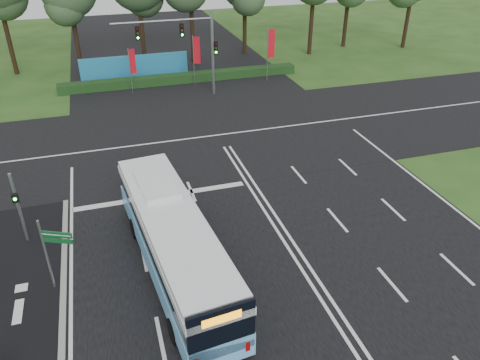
% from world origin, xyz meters
% --- Properties ---
extents(ground, '(120.00, 120.00, 0.00)m').
position_xyz_m(ground, '(0.00, 0.00, 0.00)').
color(ground, '#294A18').
rests_on(ground, ground).
extents(road_main, '(20.00, 120.00, 0.04)m').
position_xyz_m(road_main, '(0.00, 0.00, 0.02)').
color(road_main, black).
rests_on(road_main, ground).
extents(road_cross, '(120.00, 14.00, 0.05)m').
position_xyz_m(road_cross, '(0.00, 12.00, 0.03)').
color(road_cross, black).
rests_on(road_cross, ground).
extents(kerb_strip, '(0.25, 18.00, 0.12)m').
position_xyz_m(kerb_strip, '(-10.10, -3.00, 0.06)').
color(kerb_strip, gray).
rests_on(kerb_strip, ground).
extents(city_bus, '(3.55, 11.74, 3.32)m').
position_xyz_m(city_bus, '(-5.35, -1.47, 1.67)').
color(city_bus, '#6EC0FF').
rests_on(city_bus, ground).
extents(pedestrian_signal, '(0.32, 0.43, 3.72)m').
position_xyz_m(pedestrian_signal, '(-11.81, 2.85, 2.04)').
color(pedestrian_signal, gray).
rests_on(pedestrian_signal, ground).
extents(street_sign, '(1.24, 0.62, 3.45)m').
position_xyz_m(street_sign, '(-10.17, -1.04, 2.21)').
color(street_sign, gray).
rests_on(street_sign, ground).
extents(banner_flag_left, '(0.57, 0.20, 3.93)m').
position_xyz_m(banner_flag_left, '(-4.52, 22.78, 2.59)').
color(banner_flag_left, gray).
rests_on(banner_flag_left, ground).
extents(banner_flag_mid, '(0.62, 0.29, 4.45)m').
position_xyz_m(banner_flag_mid, '(1.17, 23.37, 2.90)').
color(banner_flag_mid, gray).
rests_on(banner_flag_mid, ground).
extents(banner_flag_right, '(0.71, 0.11, 4.83)m').
position_xyz_m(banner_flag_right, '(7.92, 22.64, 3.14)').
color(banner_flag_right, gray).
rests_on(banner_flag_right, ground).
extents(traffic_light_gantry, '(8.41, 0.28, 7.00)m').
position_xyz_m(traffic_light_gantry, '(0.21, 20.50, 4.66)').
color(traffic_light_gantry, gray).
rests_on(traffic_light_gantry, ground).
extents(hedge, '(22.00, 1.20, 0.80)m').
position_xyz_m(hedge, '(0.00, 24.50, 0.40)').
color(hedge, '#123313').
rests_on(hedge, ground).
extents(blue_hoarding, '(10.00, 0.30, 2.20)m').
position_xyz_m(blue_hoarding, '(-4.00, 27.00, 1.10)').
color(blue_hoarding, teal).
rests_on(blue_hoarding, ground).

